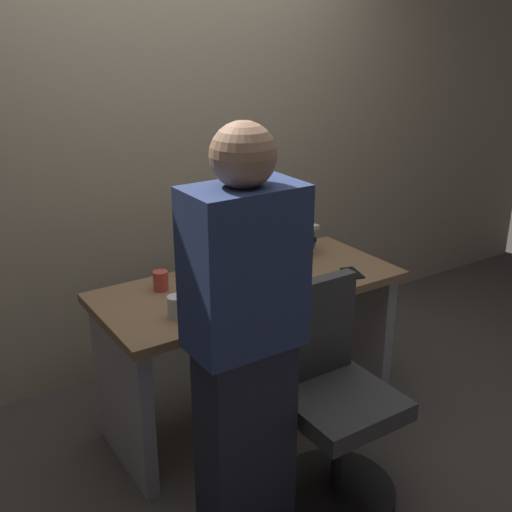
% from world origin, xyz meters
% --- Properties ---
extents(ground_plane, '(9.00, 9.00, 0.00)m').
position_xyz_m(ground_plane, '(0.00, 0.00, 0.00)').
color(ground_plane, '#4C4742').
extents(wall_back, '(6.40, 0.10, 3.00)m').
position_xyz_m(wall_back, '(0.00, 0.85, 1.50)').
color(wall_back, tan).
rests_on(wall_back, ground).
extents(desk, '(1.47, 0.65, 0.76)m').
position_xyz_m(desk, '(0.00, 0.00, 0.52)').
color(desk, '#93704C').
rests_on(desk, ground).
extents(office_chair, '(0.52, 0.52, 0.94)m').
position_xyz_m(office_chair, '(0.00, -0.62, 0.43)').
color(office_chair, black).
rests_on(office_chair, ground).
extents(person_at_desk, '(0.40, 0.24, 1.64)m').
position_xyz_m(person_at_desk, '(-0.44, -0.65, 0.84)').
color(person_at_desk, '#262838').
rests_on(person_at_desk, ground).
extents(monitor, '(0.54, 0.15, 0.46)m').
position_xyz_m(monitor, '(0.03, 0.19, 1.01)').
color(monitor, silver).
rests_on(monitor, desk).
extents(keyboard, '(0.44, 0.15, 0.02)m').
position_xyz_m(keyboard, '(-0.06, -0.08, 0.77)').
color(keyboard, white).
rests_on(keyboard, desk).
extents(mouse, '(0.06, 0.10, 0.03)m').
position_xyz_m(mouse, '(0.22, -0.10, 0.77)').
color(mouse, white).
rests_on(mouse, desk).
extents(cup_near_keyboard, '(0.08, 0.08, 0.10)m').
position_xyz_m(cup_near_keyboard, '(-0.46, -0.15, 0.80)').
color(cup_near_keyboard, silver).
rests_on(cup_near_keyboard, desk).
extents(cup_by_monitor, '(0.07, 0.07, 0.09)m').
position_xyz_m(cup_by_monitor, '(-0.40, 0.15, 0.80)').
color(cup_by_monitor, '#D84C3F').
rests_on(cup_by_monitor, desk).
extents(book_stack, '(0.25, 0.18, 0.16)m').
position_xyz_m(book_stack, '(0.40, 0.18, 0.84)').
color(book_stack, '#594C72').
rests_on(book_stack, desk).
extents(cell_phone, '(0.11, 0.16, 0.01)m').
position_xyz_m(cell_phone, '(0.48, -0.19, 0.76)').
color(cell_phone, black).
rests_on(cell_phone, desk).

